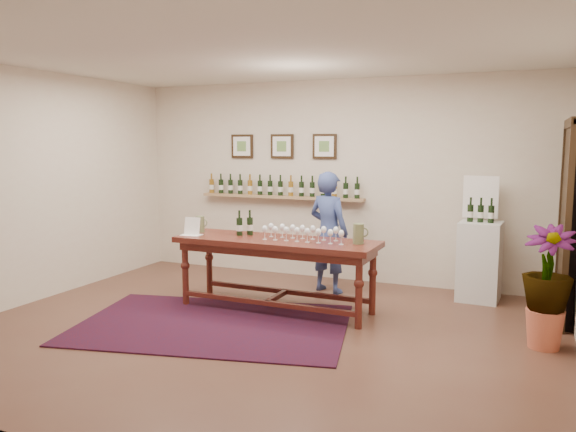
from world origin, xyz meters
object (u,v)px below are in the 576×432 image
at_px(tasting_table, 276,250).
at_px(display_pedestal, 479,261).
at_px(person, 329,232).
at_px(potted_plant, 547,287).

distance_m(tasting_table, display_pedestal, 2.53).
height_order(tasting_table, person, person).
relative_size(display_pedestal, potted_plant, 0.96).
bearing_deg(potted_plant, tasting_table, 177.10).
xyz_separation_m(display_pedestal, person, (-1.84, -0.34, 0.30)).
bearing_deg(potted_plant, display_pedestal, 115.20).
relative_size(display_pedestal, person, 0.62).
xyz_separation_m(tasting_table, potted_plant, (2.83, -0.14, -0.12)).
bearing_deg(potted_plant, person, 155.67).
distance_m(potted_plant, person, 2.79).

